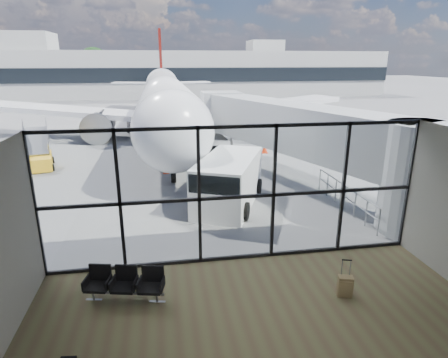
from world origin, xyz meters
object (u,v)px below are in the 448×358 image
object	(u,v)px
airliner	(165,98)
belt_loader	(137,127)
service_van	(228,181)
suitcase	(345,286)
seating_row	(125,282)
mobile_stairs	(38,159)

from	to	relation	value
airliner	belt_loader	size ratio (longest dim) A/B	10.21
airliner	belt_loader	bearing A→B (deg)	-174.46
service_van	belt_loader	distance (m)	19.30
suitcase	service_van	world-z (taller)	service_van
seating_row	mobile_stairs	xyz separation A→B (m)	(-6.37, 14.59, 0.01)
suitcase	service_van	distance (m)	7.79
seating_row	mobile_stairs	distance (m)	15.92
airliner	belt_loader	distance (m)	3.66
seating_row	suitcase	xyz separation A→B (m)	(6.02, -0.93, -0.20)
seating_row	belt_loader	world-z (taller)	belt_loader
service_van	belt_loader	world-z (taller)	service_van
suitcase	mobile_stairs	world-z (taller)	mobile_stairs
belt_loader	mobile_stairs	xyz separation A→B (m)	(-5.40, -10.61, -0.02)
suitcase	belt_loader	xyz separation A→B (m)	(-6.98, 26.13, 0.24)
seating_row	suitcase	distance (m)	6.09
seating_row	suitcase	bearing A→B (deg)	3.81
airliner	mobile_stairs	world-z (taller)	airliner
service_van	belt_loader	xyz separation A→B (m)	(-5.02, 18.63, -0.56)
suitcase	belt_loader	size ratio (longest dim) A/B	0.28
suitcase	airliner	size ratio (longest dim) A/B	0.03
seating_row	airliner	size ratio (longest dim) A/B	0.05
suitcase	airliner	xyz separation A→B (m)	(-4.36, 26.39, 2.77)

